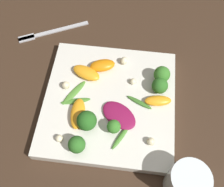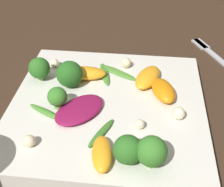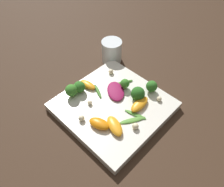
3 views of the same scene
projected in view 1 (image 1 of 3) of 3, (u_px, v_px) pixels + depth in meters
The scene contains 23 objects.
ground_plane at pixel (109, 105), 0.62m from camera, with size 2.40×2.40×0.00m, color #382619.
plate at pixel (109, 102), 0.61m from camera, with size 0.30×0.30×0.03m.
drinking_glass at pixel (186, 182), 0.49m from camera, with size 0.07×0.07×0.08m.
fork at pixel (46, 33), 0.72m from camera, with size 0.18×0.10×0.01m.
radicchio_leaf_0 at pixel (119, 115), 0.57m from camera, with size 0.10×0.09×0.01m.
orange_segment_0 at pixel (158, 101), 0.58m from camera, with size 0.06×0.03×0.02m.
orange_segment_1 at pixel (86, 73), 0.62m from camera, with size 0.08×0.06×0.02m.
orange_segment_2 at pixel (78, 113), 0.57m from camera, with size 0.04×0.07×0.02m.
orange_segment_3 at pixel (102, 65), 0.63m from camera, with size 0.07×0.05×0.02m.
broccoli_floret_0 at pixel (87, 121), 0.55m from camera, with size 0.04×0.04×0.04m.
broccoli_floret_1 at pixel (162, 74), 0.60m from camera, with size 0.04×0.04×0.04m.
broccoli_floret_2 at pixel (160, 86), 0.59m from camera, with size 0.04×0.04×0.04m.
broccoli_floret_3 at pixel (77, 145), 0.52m from camera, with size 0.04×0.04×0.04m.
broccoli_floret_4 at pixel (114, 127), 0.54m from camera, with size 0.03×0.03×0.04m.
arugula_sprig_0 at pixel (121, 137), 0.55m from camera, with size 0.04×0.06×0.01m.
arugula_sprig_1 at pixel (139, 103), 0.59m from camera, with size 0.06×0.04×0.01m.
arugula_sprig_2 at pixel (74, 93), 0.60m from camera, with size 0.05×0.07×0.00m.
arugula_sprig_3 at pixel (76, 101), 0.59m from camera, with size 0.07×0.03×0.00m.
macadamia_nut_0 at pixel (151, 141), 0.54m from camera, with size 0.02×0.02×0.02m.
macadamia_nut_1 at pixel (124, 61), 0.63m from camera, with size 0.02×0.02×0.02m.
macadamia_nut_2 at pixel (133, 81), 0.61m from camera, with size 0.01×0.01×0.01m.
macadamia_nut_3 at pixel (59, 138), 0.54m from camera, with size 0.02×0.02×0.02m.
macadamia_nut_4 at pixel (66, 85), 0.60m from camera, with size 0.02×0.02×0.02m.
Camera 1 is at (0.04, -0.27, 0.55)m, focal length 42.00 mm.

